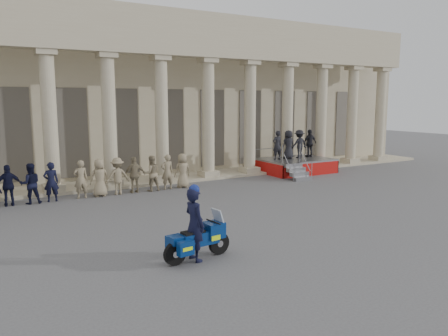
% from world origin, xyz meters
% --- Properties ---
extents(ground, '(90.00, 90.00, 0.00)m').
position_xyz_m(ground, '(0.00, 0.00, 0.00)').
color(ground, '#4D4D50').
rests_on(ground, ground).
extents(building, '(40.00, 12.50, 9.00)m').
position_xyz_m(building, '(-0.00, 14.74, 4.52)').
color(building, tan).
rests_on(building, ground).
extents(reviewing_stand, '(4.00, 3.89, 2.45)m').
position_xyz_m(reviewing_stand, '(9.35, 7.41, 1.26)').
color(reviewing_stand, gray).
rests_on(reviewing_stand, ground).
extents(motorcycle, '(1.97, 0.86, 1.27)m').
position_xyz_m(motorcycle, '(-1.93, -2.49, 0.55)').
color(motorcycle, black).
rests_on(motorcycle, ground).
extents(rider, '(0.54, 0.75, 2.01)m').
position_xyz_m(rider, '(-2.03, -2.50, 0.99)').
color(rider, black).
rests_on(rider, ground).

